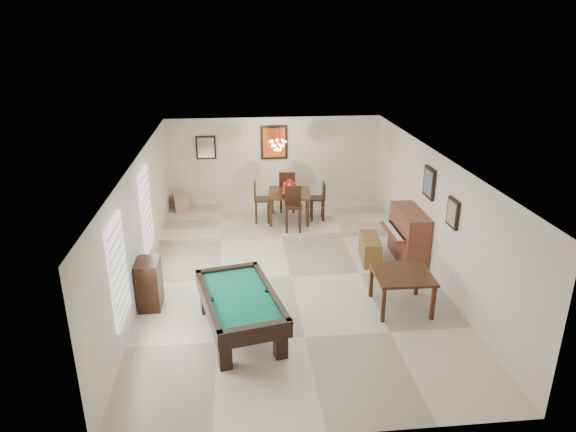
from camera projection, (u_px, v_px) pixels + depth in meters
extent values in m
cube|color=beige|center=(291.00, 277.00, 10.90)|extent=(6.00, 9.00, 0.02)
cube|color=silver|center=(274.00, 163.00, 14.62)|extent=(6.00, 0.04, 2.60)
cube|color=silver|center=(330.00, 352.00, 6.25)|extent=(6.00, 0.04, 2.60)
cube|color=silver|center=(141.00, 225.00, 10.15)|extent=(0.04, 9.00, 2.60)
cube|color=silver|center=(433.00, 214.00, 10.72)|extent=(0.04, 9.00, 2.60)
cube|color=white|center=(291.00, 157.00, 9.97)|extent=(6.00, 9.00, 0.04)
cube|color=beige|center=(278.00, 219.00, 13.90)|extent=(6.00, 2.50, 0.12)
cube|color=white|center=(119.00, 271.00, 8.07)|extent=(0.06, 1.00, 1.70)
cube|color=white|center=(146.00, 210.00, 10.68)|extent=(0.06, 1.00, 1.70)
cube|color=brown|center=(370.00, 249.00, 11.55)|extent=(0.50, 1.03, 0.55)
cube|color=black|center=(149.00, 284.00, 9.61)|extent=(0.42, 0.62, 0.94)
cube|color=tan|center=(181.00, 202.00, 14.37)|extent=(0.51, 0.58, 0.45)
cube|color=#D84C14|center=(274.00, 142.00, 14.37)|extent=(0.75, 0.06, 0.95)
cube|color=white|center=(206.00, 148.00, 14.23)|extent=(0.55, 0.06, 0.65)
cube|color=slate|center=(429.00, 183.00, 10.78)|extent=(0.06, 0.55, 0.65)
cube|color=gray|center=(453.00, 213.00, 9.64)|extent=(0.06, 0.45, 0.55)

